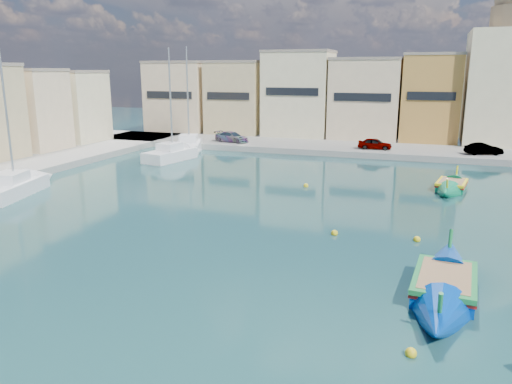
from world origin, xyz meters
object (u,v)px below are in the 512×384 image
at_px(luzzu_green, 451,186).
at_px(luzzu_blue_south, 444,287).
at_px(yacht_midnorth, 181,153).
at_px(yacht_mid, 26,184).
at_px(yacht_north, 191,144).

distance_m(luzzu_green, luzzu_blue_south, 18.70).
height_order(yacht_midnorth, yacht_mid, yacht_midnorth).
bearing_deg(luzzu_blue_south, yacht_midnorth, 134.75).
bearing_deg(luzzu_blue_south, luzzu_green, 87.61).
relative_size(luzzu_blue_south, yacht_north, 0.83).
xyz_separation_m(yacht_north, yacht_midnorth, (1.85, -5.80, -0.01)).
bearing_deg(luzzu_green, luzzu_blue_south, -92.39).
distance_m(yacht_north, yacht_mid, 21.80).
relative_size(yacht_north, yacht_midnorth, 1.03).
bearing_deg(yacht_midnorth, yacht_mid, -105.17).
bearing_deg(yacht_mid, luzzu_blue_south, -16.64).
bearing_deg(yacht_midnorth, luzzu_blue_south, -45.25).
bearing_deg(luzzu_blue_south, yacht_mid, 163.36).
bearing_deg(yacht_north, luzzu_green, -23.20).
height_order(luzzu_blue_south, yacht_midnorth, yacht_midnorth).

